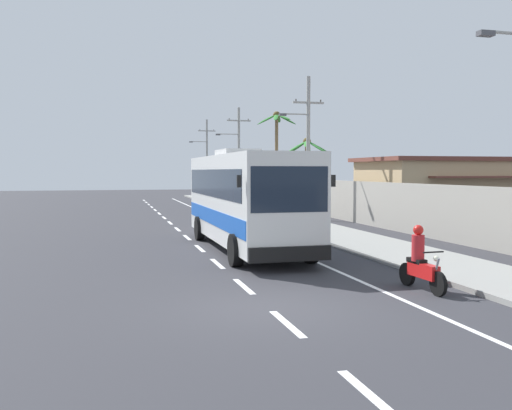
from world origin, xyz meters
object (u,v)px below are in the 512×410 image
pedestrian_midwalk (287,203)px  palm_second (276,136)px  palm_nearest (307,157)px  motorcycle_trailing (421,264)px  coach_bus_foreground (245,197)px  utility_pole_distant (206,155)px  roadside_building (454,189)px  utility_pole_mid (307,144)px  utility_pole_far (238,152)px  motorcycle_beside_bus (256,213)px

pedestrian_midwalk → palm_second: 9.34m
palm_nearest → palm_second: size_ratio=0.72×
motorcycle_trailing → pedestrian_midwalk: size_ratio=1.13×
motorcycle_trailing → palm_second: (4.54, 27.89, 4.94)m
coach_bus_foreground → palm_second: 21.03m
pedestrian_midwalk → utility_pole_distant: bearing=56.6°
coach_bus_foreground → roadside_building: size_ratio=0.97×
utility_pole_mid → utility_pole_distant: (0.30, 39.09, 0.45)m
coach_bus_foreground → utility_pole_far: bearing=77.7°
motorcycle_beside_bus → utility_pole_mid: bearing=31.1°
utility_pole_mid → pedestrian_midwalk: bearing=-168.0°
motorcycle_trailing → roadside_building: roadside_building is taller
palm_nearest → palm_second: 3.57m
motorcycle_beside_bus → utility_pole_distant: utility_pole_distant is taller
utility_pole_far → palm_nearest: 14.83m
pedestrian_midwalk → utility_pole_mid: 3.87m
pedestrian_midwalk → motorcycle_beside_bus: bearing=-171.6°
motorcycle_beside_bus → pedestrian_midwalk: 3.25m
motorcycle_beside_bus → motorcycle_trailing: motorcycle_trailing is taller
coach_bus_foreground → utility_pole_far: (6.82, 31.34, 2.80)m
palm_second → roadside_building: (8.38, -10.14, -3.68)m
pedestrian_midwalk → roadside_building: bearing=-43.0°
utility_pole_far → palm_second: bearing=-88.7°
utility_pole_mid → roadside_building: bearing=-15.8°
coach_bus_foreground → palm_nearest: 18.77m
motorcycle_trailing → utility_pole_far: utility_pole_far is taller
motorcycle_trailing → coach_bus_foreground: bearing=106.8°
motorcycle_trailing → palm_nearest: 25.94m
roadside_building → utility_pole_far: bearing=111.5°
coach_bus_foreground → motorcycle_trailing: (2.55, -8.41, -1.35)m
motorcycle_beside_bus → motorcycle_trailing: 17.87m
motorcycle_beside_bus → palm_nearest: (5.61, 7.16, 3.34)m
pedestrian_midwalk → palm_nearest: (3.12, 5.12, 2.93)m
coach_bus_foreground → motorcycle_trailing: 8.89m
coach_bus_foreground → utility_pole_far: 32.19m
pedestrian_midwalk → roadside_building: (10.09, -2.16, 0.87)m
pedestrian_midwalk → roadside_building: size_ratio=0.15×
utility_pole_mid → motorcycle_beside_bus: bearing=-148.9°
pedestrian_midwalk → utility_pole_far: utility_pole_far is taller
coach_bus_foreground → palm_second: (7.08, 19.48, 3.59)m
coach_bus_foreground → utility_pole_mid: bearing=60.2°
utility_pole_far → palm_second: utility_pole_far is taller
motorcycle_beside_bus → pedestrian_midwalk: pedestrian_midwalk is taller
coach_bus_foreground → utility_pole_mid: 13.84m
coach_bus_foreground → palm_second: size_ratio=1.46×
utility_pole_mid → coach_bus_foreground: bearing=-119.8°
pedestrian_midwalk → palm_second: bearing=47.0°
pedestrian_midwalk → roadside_building: 10.36m
motorcycle_beside_bus → utility_pole_far: utility_pole_far is taller
motorcycle_trailing → palm_nearest: palm_nearest is taller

